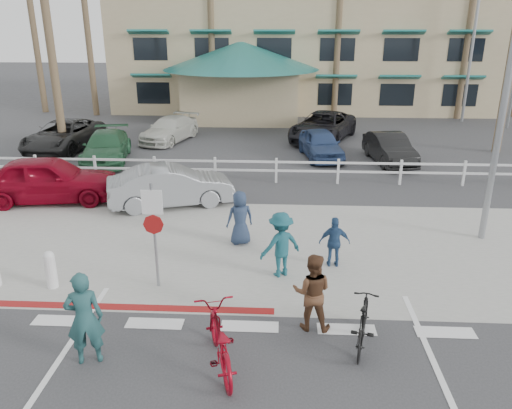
# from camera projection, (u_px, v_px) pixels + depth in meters

# --- Properties ---
(ground) EXTENTS (140.00, 140.00, 0.00)m
(ground) POSITION_uv_depth(u_px,v_px,m) (248.00, 345.00, 9.81)
(ground) COLOR #333335
(sidewalk_plaza) EXTENTS (22.00, 7.00, 0.01)m
(sidewalk_plaza) POSITION_uv_depth(u_px,v_px,m) (259.00, 247.00, 14.02)
(sidewalk_plaza) COLOR gray
(sidewalk_plaza) RESTS_ON ground
(cross_street) EXTENTS (40.00, 5.00, 0.01)m
(cross_street) POSITION_uv_depth(u_px,v_px,m) (264.00, 200.00, 17.77)
(cross_street) COLOR #333335
(cross_street) RESTS_ON ground
(parking_lot) EXTENTS (50.00, 16.00, 0.01)m
(parking_lot) POSITION_uv_depth(u_px,v_px,m) (271.00, 140.00, 26.68)
(parking_lot) COLOR #333335
(parking_lot) RESTS_ON ground
(curb_red) EXTENTS (7.00, 0.25, 0.02)m
(curb_red) POSITION_uv_depth(u_px,v_px,m) (117.00, 307.00, 11.08)
(curb_red) COLOR maroon
(curb_red) RESTS_ON ground
(rail_fence) EXTENTS (29.40, 0.16, 1.00)m
(rail_fence) POSITION_uv_depth(u_px,v_px,m) (279.00, 171.00, 19.45)
(rail_fence) COLOR silver
(rail_fence) RESTS_ON ground
(building) EXTENTS (28.00, 16.00, 11.30)m
(building) POSITION_uv_depth(u_px,v_px,m) (303.00, 26.00, 36.81)
(building) COLOR tan
(building) RESTS_ON ground
(sign_post) EXTENTS (0.50, 0.10, 2.90)m
(sign_post) POSITION_uv_depth(u_px,v_px,m) (154.00, 230.00, 11.48)
(sign_post) COLOR gray
(sign_post) RESTS_ON ground
(bollard_0) EXTENTS (0.26, 0.26, 0.95)m
(bollard_0) POSITION_uv_depth(u_px,v_px,m) (51.00, 270.00, 11.76)
(bollard_0) COLOR silver
(bollard_0) RESTS_ON ground
(streetlight_0) EXTENTS (0.60, 2.00, 9.00)m
(streetlight_0) POSITION_uv_depth(u_px,v_px,m) (508.00, 81.00, 13.08)
(streetlight_0) COLOR gray
(streetlight_0) RESTS_ON ground
(streetlight_1) EXTENTS (0.60, 2.00, 9.50)m
(streetlight_1) POSITION_uv_depth(u_px,v_px,m) (473.00, 43.00, 30.06)
(streetlight_1) COLOR gray
(streetlight_1) RESTS_ON ground
(palm_1) EXTENTS (4.00, 4.00, 13.00)m
(palm_1) POSITION_uv_depth(u_px,v_px,m) (85.00, 13.00, 31.59)
(palm_1) COLOR black
(palm_1) RESTS_ON ground
(palm_3) EXTENTS (4.00, 4.00, 14.00)m
(palm_3) POSITION_uv_depth(u_px,v_px,m) (211.00, 4.00, 31.02)
(palm_3) COLOR black
(palm_3) RESTS_ON ground
(palm_5) EXTENTS (4.00, 4.00, 13.00)m
(palm_5) POSITION_uv_depth(u_px,v_px,m) (339.00, 12.00, 30.79)
(palm_5) COLOR black
(palm_5) RESTS_ON ground
(palm_7) EXTENTS (4.00, 4.00, 14.00)m
(palm_7) POSITION_uv_depth(u_px,v_px,m) (472.00, 3.00, 30.22)
(palm_7) COLOR black
(palm_7) RESTS_ON ground
(palm_10) EXTENTS (4.00, 4.00, 12.00)m
(palm_10) POSITION_uv_depth(u_px,v_px,m) (47.00, 21.00, 22.29)
(palm_10) COLOR black
(palm_10) RESTS_ON ground
(bike_red) EXTENTS (1.31, 2.23, 1.11)m
(bike_red) POSITION_uv_depth(u_px,v_px,m) (219.00, 341.00, 9.01)
(bike_red) COLOR maroon
(bike_red) RESTS_ON ground
(rider_red) EXTENTS (0.77, 0.62, 1.85)m
(rider_red) POSITION_uv_depth(u_px,v_px,m) (84.00, 318.00, 9.02)
(rider_red) COLOR #214B4E
(rider_red) RESTS_ON ground
(bike_black) EXTENTS (0.87, 1.76, 1.02)m
(bike_black) POSITION_uv_depth(u_px,v_px,m) (363.00, 323.00, 9.60)
(bike_black) COLOR black
(bike_black) RESTS_ON ground
(rider_black) EXTENTS (0.88, 0.72, 1.66)m
(rider_black) POSITION_uv_depth(u_px,v_px,m) (312.00, 292.00, 10.08)
(rider_black) COLOR #53331F
(rider_black) RESTS_ON ground
(pedestrian_a) EXTENTS (1.24, 1.07, 1.67)m
(pedestrian_a) POSITION_uv_depth(u_px,v_px,m) (281.00, 245.00, 12.22)
(pedestrian_a) COLOR #164A55
(pedestrian_a) RESTS_ON ground
(pedestrian_child) EXTENTS (0.79, 0.34, 1.35)m
(pedestrian_child) POSITION_uv_depth(u_px,v_px,m) (334.00, 242.00, 12.73)
(pedestrian_child) COLOR navy
(pedestrian_child) RESTS_ON ground
(pedestrian_b) EXTENTS (0.89, 0.74, 1.56)m
(pedestrian_b) POSITION_uv_depth(u_px,v_px,m) (240.00, 218.00, 14.02)
(pedestrian_b) COLOR #23314B
(pedestrian_b) RESTS_ON ground
(car_white_sedan) EXTENTS (4.49, 2.76, 1.40)m
(car_white_sedan) POSITION_uv_depth(u_px,v_px,m) (171.00, 186.00, 17.01)
(car_white_sedan) COLOR gray
(car_white_sedan) RESTS_ON ground
(car_red_compact) EXTENTS (4.98, 2.59, 1.62)m
(car_red_compact) POSITION_uv_depth(u_px,v_px,m) (48.00, 179.00, 17.37)
(car_red_compact) COLOR maroon
(car_red_compact) RESTS_ON ground
(lot_car_0) EXTENTS (2.86, 5.38, 1.44)m
(lot_car_0) POSITION_uv_depth(u_px,v_px,m) (64.00, 136.00, 24.41)
(lot_car_0) COLOR black
(lot_car_0) RESTS_ON ground
(lot_car_1) EXTENTS (2.65, 4.81, 1.32)m
(lot_car_1) POSITION_uv_depth(u_px,v_px,m) (106.00, 147.00, 22.42)
(lot_car_1) COLOR #255635
(lot_car_1) RESTS_ON ground
(lot_car_2) EXTENTS (2.19, 4.07, 1.32)m
(lot_car_2) POSITION_uv_depth(u_px,v_px,m) (321.00, 144.00, 23.01)
(lot_car_2) COLOR navy
(lot_car_2) RESTS_ON ground
(lot_car_3) EXTENTS (1.93, 4.09, 1.30)m
(lot_car_3) POSITION_uv_depth(u_px,v_px,m) (390.00, 148.00, 22.25)
(lot_car_3) COLOR black
(lot_car_3) RESTS_ON ground
(lot_car_4) EXTENTS (2.89, 4.63, 1.25)m
(lot_car_4) POSITION_uv_depth(u_px,v_px,m) (170.00, 129.00, 26.29)
(lot_car_4) COLOR beige
(lot_car_4) RESTS_ON ground
(lot_car_5) EXTENTS (4.26, 5.88, 1.49)m
(lot_car_5) POSITION_uv_depth(u_px,v_px,m) (323.00, 127.00, 26.39)
(lot_car_5) COLOR black
(lot_car_5) RESTS_ON ground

